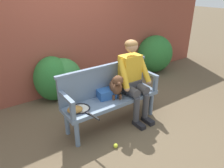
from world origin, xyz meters
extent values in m
plane|color=brown|center=(0.00, 0.00, 0.00)|extent=(40.00, 40.00, 0.00)
cube|color=brown|center=(0.00, 1.69, 1.24)|extent=(8.00, 0.30, 2.48)
ellipsoid|color=#286B2D|center=(2.28, 1.31, 0.48)|extent=(0.96, 0.85, 0.95)
ellipsoid|color=#337538|center=(-0.27, 1.34, 0.41)|extent=(0.81, 0.62, 0.82)
ellipsoid|color=#286B2D|center=(-0.46, 1.36, 0.44)|extent=(0.73, 0.68, 0.89)
cube|color=slate|center=(0.00, 0.00, 0.45)|extent=(1.60, 0.46, 0.06)
cylinder|color=slate|center=(-0.72, -0.17, 0.21)|extent=(0.07, 0.07, 0.42)
cylinder|color=slate|center=(0.72, -0.17, 0.21)|extent=(0.07, 0.07, 0.42)
cylinder|color=slate|center=(-0.72, 0.17, 0.21)|extent=(0.07, 0.07, 0.42)
cylinder|color=slate|center=(0.72, 0.17, 0.21)|extent=(0.07, 0.07, 0.42)
cube|color=slate|center=(0.00, 0.20, 0.71)|extent=(1.60, 0.05, 0.46)
cube|color=slate|center=(0.00, 0.20, 0.96)|extent=(1.64, 0.06, 0.04)
cube|color=slate|center=(-0.76, -0.19, 0.60)|extent=(0.06, 0.06, 0.24)
cube|color=slate|center=(-0.76, 0.00, 0.74)|extent=(0.06, 0.46, 0.04)
cube|color=slate|center=(0.76, -0.19, 0.60)|extent=(0.06, 0.06, 0.24)
cube|color=slate|center=(0.76, 0.00, 0.74)|extent=(0.06, 0.46, 0.04)
cube|color=black|center=(0.31, -0.33, 0.04)|extent=(0.10, 0.24, 0.07)
cylinder|color=#3D3D42|center=(0.31, -0.25, 0.28)|extent=(0.10, 0.10, 0.43)
cylinder|color=#3D3D42|center=(0.31, -0.10, 0.56)|extent=(0.15, 0.30, 0.15)
cube|color=black|center=(0.51, -0.33, 0.04)|extent=(0.10, 0.24, 0.07)
cylinder|color=#3D3D42|center=(0.51, -0.25, 0.28)|extent=(0.10, 0.10, 0.43)
cylinder|color=#3D3D42|center=(0.51, -0.10, 0.56)|extent=(0.15, 0.30, 0.15)
cube|color=#3D3D42|center=(0.41, 0.05, 0.58)|extent=(0.32, 0.24, 0.20)
cube|color=gold|center=(0.41, 0.07, 0.84)|extent=(0.34, 0.22, 0.52)
cylinder|color=gold|center=(0.20, -0.04, 0.86)|extent=(0.14, 0.31, 0.44)
sphere|color=tan|center=(0.18, -0.15, 0.66)|extent=(0.09, 0.09, 0.09)
cylinder|color=gold|center=(0.62, -0.04, 0.86)|extent=(0.14, 0.31, 0.44)
sphere|color=tan|center=(0.64, -0.15, 0.66)|extent=(0.09, 0.09, 0.09)
sphere|color=tan|center=(0.41, 0.05, 1.25)|extent=(0.20, 0.20, 0.20)
ellipsoid|color=olive|center=(0.41, 0.06, 1.28)|extent=(0.21, 0.21, 0.14)
cylinder|color=brown|center=(-0.01, -0.05, 0.52)|extent=(0.04, 0.04, 0.08)
cylinder|color=brown|center=(0.10, -0.09, 0.52)|extent=(0.04, 0.04, 0.08)
cylinder|color=brown|center=(0.07, 0.11, 0.52)|extent=(0.04, 0.04, 0.08)
cylinder|color=brown|center=(0.17, 0.07, 0.52)|extent=(0.04, 0.04, 0.08)
ellipsoid|color=brown|center=(0.08, 0.01, 0.66)|extent=(0.30, 0.35, 0.24)
sphere|color=brown|center=(0.04, -0.09, 0.68)|extent=(0.14, 0.14, 0.14)
sphere|color=brown|center=(0.03, -0.11, 0.82)|extent=(0.15, 0.15, 0.15)
ellipsoid|color=brown|center=(0.00, -0.17, 0.81)|extent=(0.09, 0.11, 0.06)
ellipsoid|color=brown|center=(-0.03, -0.08, 0.81)|extent=(0.05, 0.05, 0.11)
ellipsoid|color=brown|center=(0.09, -0.13, 0.81)|extent=(0.05, 0.05, 0.11)
sphere|color=brown|center=(0.14, 0.14, 0.71)|extent=(0.07, 0.07, 0.07)
torus|color=black|center=(-0.56, 0.00, 0.49)|extent=(0.33, 0.33, 0.02)
cylinder|color=silver|center=(-0.56, 0.00, 0.48)|extent=(0.25, 0.25, 0.00)
cube|color=black|center=(-0.53, -0.16, 0.49)|extent=(0.05, 0.08, 0.02)
cylinder|color=black|center=(-0.51, -0.30, 0.49)|extent=(0.06, 0.22, 0.03)
ellipsoid|color=#9E6B2D|center=(-0.66, -0.03, 0.52)|extent=(0.27, 0.24, 0.09)
cube|color=#2856A3|center=(-0.06, 0.07, 0.55)|extent=(0.31, 0.24, 0.14)
sphere|color=#CCDB33|center=(-0.30, -0.51, 0.03)|extent=(0.07, 0.07, 0.07)
camera|label=1|loc=(-1.69, -2.42, 2.11)|focal=34.06mm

